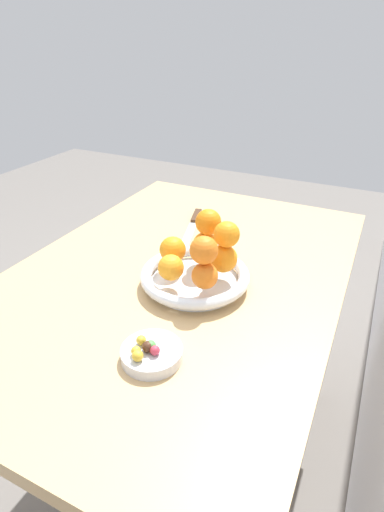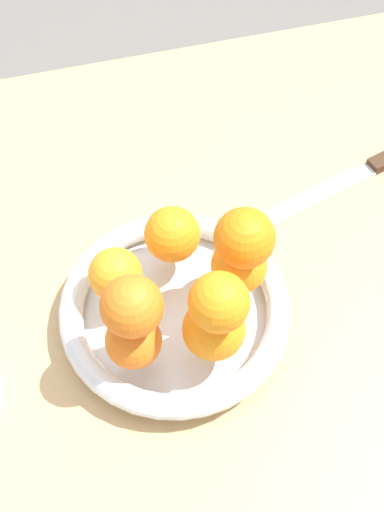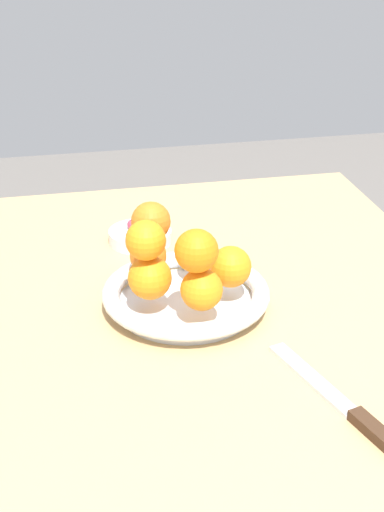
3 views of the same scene
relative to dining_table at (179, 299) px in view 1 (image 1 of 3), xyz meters
The scene contains 19 objects.
ground_plane 0.65m from the dining_table, ahead, with size 6.00×6.00×0.00m, color slate.
dining_table is the anchor object (origin of this frame).
fruit_bowl 0.13m from the dining_table, 56.41° to the left, with size 0.25×0.25×0.04m.
candy_dish 0.32m from the dining_table, 18.42° to the left, with size 0.11×0.11×0.02m, color silver.
orange_0 0.21m from the dining_table, 49.54° to the left, with size 0.06×0.06×0.06m, color orange.
orange_1 0.20m from the dining_table, 82.12° to the left, with size 0.06×0.06×0.06m, color orange.
orange_2 0.17m from the dining_table, 117.52° to the left, with size 0.06×0.06×0.06m, color orange.
orange_3 0.16m from the dining_table, ahead, with size 0.06×0.06×0.06m, color orange.
orange_4 0.19m from the dining_table, 18.42° to the left, with size 0.06×0.06×0.06m, color orange.
orange_5 0.25m from the dining_table, 83.16° to the left, with size 0.06×0.06×0.06m, color orange.
orange_6 0.23m from the dining_table, 114.27° to the left, with size 0.06×0.06×0.06m, color orange.
orange_7 0.26m from the dining_table, 49.48° to the left, with size 0.06×0.06×0.06m, color orange.
candy_ball_0 0.34m from the dining_table, 14.31° to the left, with size 0.02×0.02×0.02m, color gold.
candy_ball_1 0.36m from the dining_table, 15.52° to the left, with size 0.02×0.02×0.02m, color gold.
candy_ball_2 0.32m from the dining_table, 14.42° to the left, with size 0.02×0.02×0.02m, color gold.
candy_ball_3 0.34m from the dining_table, 20.06° to the left, with size 0.02×0.02×0.02m, color #C6384C.
candy_ball_4 0.33m from the dining_table, 18.25° to the left, with size 0.02×0.02×0.02m, color #4C9947.
candy_ball_5 0.33m from the dining_table, 17.50° to the left, with size 0.02×0.02×0.02m, color #472819.
knife 0.27m from the dining_table, 162.11° to the right, with size 0.26×0.09×0.01m.
Camera 1 is at (0.73, 0.39, 1.25)m, focal length 28.00 mm.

